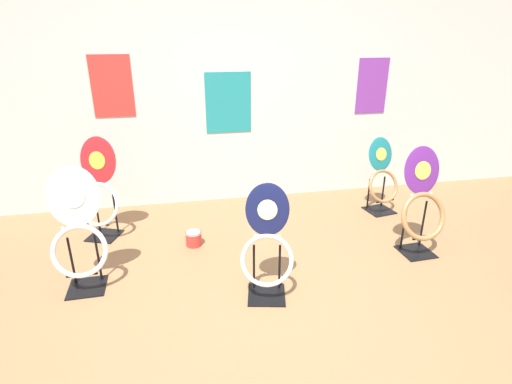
{
  "coord_description": "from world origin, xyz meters",
  "views": [
    {
      "loc": [
        -0.65,
        -2.1,
        1.88
      ],
      "look_at": [
        -0.01,
        1.09,
        0.55
      ],
      "focal_mm": 28.0,
      "sensor_mm": 36.0,
      "label": 1
    }
  ],
  "objects": [
    {
      "name": "toilet_seat_display_white_plain",
      "position": [
        -1.44,
        0.74,
        0.44
      ],
      "size": [
        0.41,
        0.29,
        0.97
      ],
      "color": "black",
      "rests_on": "ground_plane"
    },
    {
      "name": "paint_can",
      "position": [
        -0.58,
        1.24,
        0.07
      ],
      "size": [
        0.15,
        0.15,
        0.14
      ],
      "color": "red",
      "rests_on": "ground_plane"
    },
    {
      "name": "toilet_seat_display_purple_note",
      "position": [
        1.39,
        0.72,
        0.45
      ],
      "size": [
        0.44,
        0.31,
        0.96
      ],
      "color": "black",
      "rests_on": "ground_plane"
    },
    {
      "name": "ground_plane",
      "position": [
        0.0,
        0.0,
        0.0
      ],
      "size": [
        14.0,
        14.0,
        0.0
      ],
      "primitive_type": "plane",
      "color": "#8E6642"
    },
    {
      "name": "toilet_seat_display_teal_sax",
      "position": [
        1.49,
        1.62,
        0.39
      ],
      "size": [
        0.39,
        0.34,
        0.81
      ],
      "color": "black",
      "rests_on": "ground_plane"
    },
    {
      "name": "toilet_seat_display_crimson_swirl",
      "position": [
        -1.42,
        1.6,
        0.47
      ],
      "size": [
        0.46,
        0.38,
        0.97
      ],
      "color": "black",
      "rests_on": "ground_plane"
    },
    {
      "name": "toilet_seat_display_navy_moon",
      "position": [
        -0.07,
        0.37,
        0.41
      ],
      "size": [
        0.42,
        0.35,
        0.87
      ],
      "color": "black",
      "rests_on": "ground_plane"
    },
    {
      "name": "wall_back",
      "position": [
        0.0,
        2.31,
        1.3
      ],
      "size": [
        8.0,
        0.07,
        2.6
      ],
      "color": "silver",
      "rests_on": "ground_plane"
    }
  ]
}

